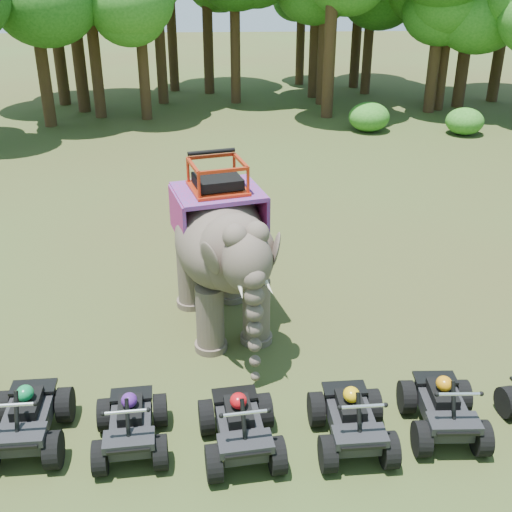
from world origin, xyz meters
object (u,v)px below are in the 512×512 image
object	(u,v)px
elephant	(220,245)
atv_3	(352,413)
atv_4	(445,401)
atv_1	(130,418)
atv_2	(240,420)
atv_0	(25,412)

from	to	relation	value
elephant	atv_3	bearing A→B (deg)	-76.40
atv_3	atv_4	world-z (taller)	atv_3
atv_1	atv_2	bearing A→B (deg)	-10.47
atv_1	elephant	bearing A→B (deg)	63.75
atv_1	atv_2	size ratio (longest dim) A/B	0.94
elephant	atv_1	distance (m)	4.43
elephant	atv_4	world-z (taller)	elephant
atv_2	atv_3	bearing A→B (deg)	-4.75
elephant	atv_3	xyz separation A→B (m)	(2.20, -4.03, -1.29)
atv_2	atv_0	bearing A→B (deg)	167.17
elephant	atv_4	distance (m)	5.56
elephant	atv_3	distance (m)	4.77
elephant	atv_2	world-z (taller)	elephant
atv_2	atv_4	size ratio (longest dim) A/B	1.02
atv_0	atv_2	size ratio (longest dim) A/B	1.02
atv_0	atv_4	size ratio (longest dim) A/B	1.04
atv_2	atv_4	xyz separation A→B (m)	(3.54, 0.32, -0.01)
atv_2	atv_3	size ratio (longest dim) A/B	1.01
atv_2	atv_3	xyz separation A→B (m)	(1.89, 0.08, -0.01)
elephant	atv_0	bearing A→B (deg)	-146.12
atv_1	atv_4	bearing A→B (deg)	-3.48
atv_0	atv_3	world-z (taller)	atv_0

